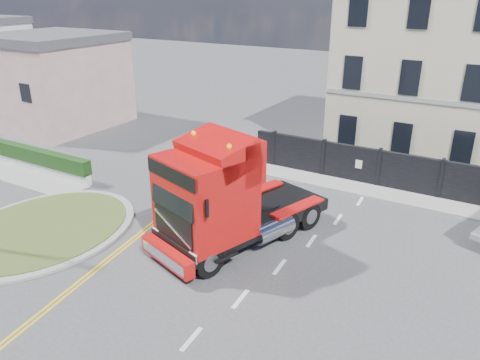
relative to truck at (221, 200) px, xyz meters
The scene contains 10 objects.
ground 2.09m from the truck, 141.49° to the left, with size 120.00×120.00×0.00m, color #424244.
traffic_island 8.05m from the truck, 159.34° to the right, with size 6.80×6.80×0.17m.
hedge_wall 13.49m from the truck, behind, with size 8.00×0.55×1.35m.
pavement_side 13.47m from the truck, behind, with size 8.50×1.80×0.10m, color gray.
seaside_bldg_pink 22.33m from the truck, 155.52° to the left, with size 8.00×8.00×6.00m, color beige.
seaside_bldg_cream 30.46m from the truck, 158.34° to the left, with size 9.00×8.00×5.00m, color white.
hoarding_fence 11.20m from the truck, 55.97° to the left, with size 18.80×0.25×2.00m.
georgian_building 18.07m from the truck, 71.22° to the left, with size 12.30×10.30×12.80m.
pavement_far 10.30m from the truck, 55.70° to the left, with size 20.00×1.60×0.12m, color gray.
truck is the anchor object (origin of this frame).
Camera 1 is at (9.17, -13.95, 9.67)m, focal length 35.00 mm.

